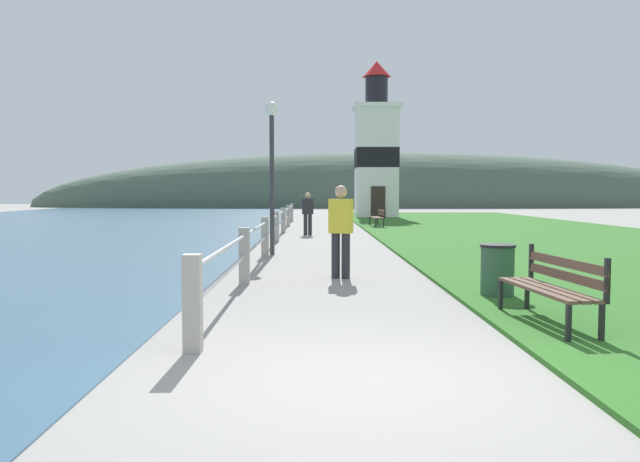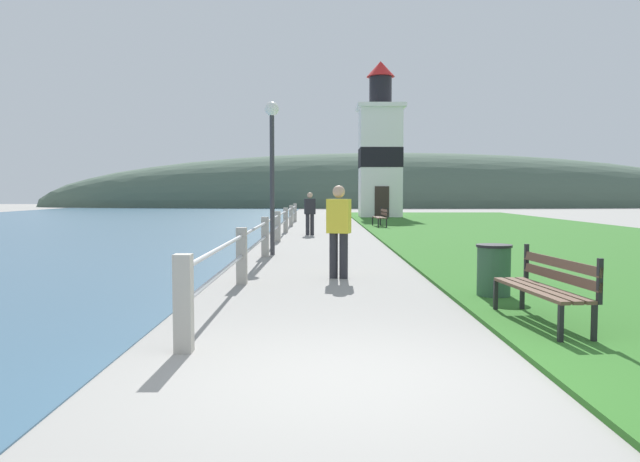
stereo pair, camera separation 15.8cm
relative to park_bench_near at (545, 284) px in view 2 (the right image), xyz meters
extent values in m
plane|color=gray|center=(-2.46, -2.13, -0.54)|extent=(160.00, 160.00, 0.00)
cube|color=#2D6623|center=(5.29, 15.13, -0.51)|extent=(12.00, 51.76, 0.06)
cube|color=#A8A399|center=(-4.11, -1.13, -0.03)|extent=(0.18, 0.18, 1.01)
cube|color=#A8A399|center=(-4.11, 3.60, -0.03)|extent=(0.18, 0.18, 1.01)
cube|color=#A8A399|center=(-4.11, 8.32, -0.03)|extent=(0.18, 0.18, 1.01)
cube|color=#A8A399|center=(-4.11, 13.04, -0.03)|extent=(0.18, 0.18, 1.01)
cube|color=#A8A399|center=(-4.11, 17.76, -0.03)|extent=(0.18, 0.18, 1.01)
cube|color=#A8A399|center=(-4.11, 22.48, -0.03)|extent=(0.18, 0.18, 1.01)
cube|color=#A8A399|center=(-4.11, 27.21, -0.03)|extent=(0.18, 0.18, 1.01)
cylinder|color=#B2B2B7|center=(-4.11, 13.04, 0.32)|extent=(0.06, 28.33, 0.06)
cylinder|color=#B2B2B7|center=(-4.11, 13.04, -0.03)|extent=(0.06, 28.33, 0.06)
cube|color=brown|center=(-0.24, -0.02, -0.07)|extent=(0.29, 1.87, 0.04)
cube|color=brown|center=(-0.09, -0.01, -0.07)|extent=(0.29, 1.87, 0.04)
cube|color=brown|center=(0.06, 0.01, -0.07)|extent=(0.29, 1.87, 0.04)
cube|color=brown|center=(0.14, 0.01, 0.25)|extent=(0.23, 1.87, 0.11)
cube|color=brown|center=(0.14, 0.01, 0.09)|extent=(0.23, 1.87, 0.11)
cube|color=black|center=(-0.19, -0.93, -0.31)|extent=(0.05, 0.05, 0.45)
cube|color=black|center=(-0.36, 0.88, -0.31)|extent=(0.05, 0.05, 0.45)
cube|color=black|center=(0.18, -0.90, -0.31)|extent=(0.05, 0.05, 0.45)
cube|color=black|center=(0.01, 0.91, -0.31)|extent=(0.05, 0.05, 0.45)
cube|color=black|center=(0.23, -0.89, 0.16)|extent=(0.05, 0.05, 0.49)
cube|color=black|center=(0.06, 0.92, 0.16)|extent=(0.05, 0.05, 0.49)
cube|color=brown|center=(-0.14, 21.21, -0.07)|extent=(0.21, 1.97, 0.04)
cube|color=brown|center=(0.01, 21.21, -0.07)|extent=(0.21, 1.97, 0.04)
cube|color=brown|center=(0.16, 21.22, -0.07)|extent=(0.21, 1.97, 0.04)
cube|color=brown|center=(0.24, 21.23, 0.25)|extent=(0.15, 1.97, 0.11)
cube|color=brown|center=(0.24, 21.23, 0.09)|extent=(0.15, 1.97, 0.11)
cube|color=black|center=(-0.13, 20.25, -0.31)|extent=(0.05, 0.05, 0.45)
cube|color=black|center=(-0.22, 22.16, -0.31)|extent=(0.05, 0.05, 0.45)
cube|color=black|center=(0.24, 20.27, -0.31)|extent=(0.05, 0.05, 0.45)
cube|color=black|center=(0.15, 22.18, -0.31)|extent=(0.05, 0.05, 0.45)
cube|color=black|center=(0.29, 20.27, 0.16)|extent=(0.05, 0.05, 0.49)
cube|color=black|center=(0.20, 22.18, 0.16)|extent=(0.05, 0.05, 0.49)
cube|color=white|center=(1.15, 32.83, 2.93)|extent=(2.62, 2.62, 6.94)
cube|color=black|center=(1.15, 32.83, 3.28)|extent=(2.66, 2.66, 1.25)
cube|color=white|center=(1.15, 32.83, 6.52)|extent=(3.02, 3.02, 0.25)
cylinder|color=black|center=(1.15, 32.83, 7.54)|extent=(1.44, 1.44, 1.79)
cone|color=red|center=(1.15, 32.83, 8.93)|extent=(1.80, 1.80, 0.98)
cube|color=#332823|center=(1.15, 31.50, 0.46)|extent=(0.90, 0.06, 2.00)
cylinder|color=#28282D|center=(-3.19, 16.29, -0.14)|extent=(0.15, 0.15, 0.79)
cylinder|color=#28282D|center=(-3.02, 16.33, -0.14)|extent=(0.15, 0.15, 0.79)
cube|color=#232328|center=(-3.11, 16.31, 0.55)|extent=(0.44, 0.31, 0.59)
sphere|color=tan|center=(-3.11, 16.31, 0.98)|extent=(0.21, 0.21, 0.21)
cylinder|color=#28282D|center=(-2.46, 4.38, -0.11)|extent=(0.16, 0.16, 0.86)
cylinder|color=#28282D|center=(-2.27, 4.32, -0.11)|extent=(0.16, 0.16, 0.86)
cube|color=yellow|center=(-2.36, 4.35, 0.64)|extent=(0.48, 0.35, 0.65)
sphere|color=tan|center=(-2.36, 4.35, 1.11)|extent=(0.23, 0.23, 0.23)
cylinder|color=#2D5138|center=(-0.07, 2.02, -0.14)|extent=(0.50, 0.50, 0.80)
cylinder|color=black|center=(-0.07, 2.02, 0.28)|extent=(0.54, 0.54, 0.04)
cylinder|color=#333338|center=(-3.96, 8.79, 1.26)|extent=(0.12, 0.12, 3.60)
sphere|color=white|center=(-3.96, 8.79, 3.24)|extent=(0.36, 0.36, 0.36)
ellipsoid|color=#475B4C|center=(5.54, 62.38, -0.54)|extent=(80.00, 16.00, 12.00)
camera|label=1|loc=(-2.88, -7.41, 1.10)|focal=35.00mm
camera|label=2|loc=(-2.72, -7.41, 1.10)|focal=35.00mm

